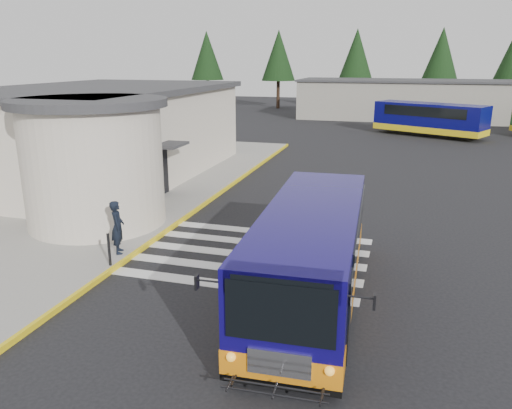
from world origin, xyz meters
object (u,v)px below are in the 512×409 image
(transit_bus, at_px, (310,258))
(pedestrian_a, at_px, (118,227))
(far_bus_a, at_px, (430,118))
(pedestrian_b, at_px, (57,209))
(bollard, at_px, (109,250))

(transit_bus, relative_size, pedestrian_a, 5.25)
(transit_bus, xyz_separation_m, pedestrian_a, (-6.65, 1.33, -0.21))
(pedestrian_a, height_order, far_bus_a, far_bus_a)
(pedestrian_b, bearing_deg, pedestrian_a, 39.86)
(transit_bus, height_order, far_bus_a, far_bus_a)
(transit_bus, distance_m, pedestrian_a, 6.79)
(pedestrian_b, distance_m, bollard, 4.22)
(transit_bus, xyz_separation_m, pedestrian_b, (-9.90, 2.55, -0.21))
(pedestrian_a, relative_size, far_bus_a, 0.19)
(pedestrian_a, bearing_deg, pedestrian_b, 40.67)
(pedestrian_a, distance_m, pedestrian_b, 3.47)
(pedestrian_b, bearing_deg, far_bus_a, 125.42)
(pedestrian_b, height_order, far_bus_a, far_bus_a)
(bollard, bearing_deg, far_bus_a, 71.97)
(transit_bus, relative_size, far_bus_a, 1.00)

